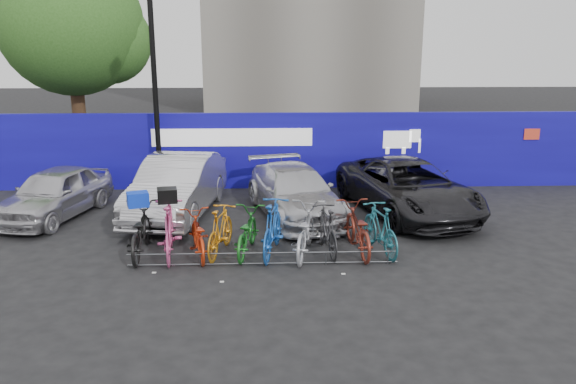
{
  "coord_description": "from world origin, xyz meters",
  "views": [
    {
      "loc": [
        0.12,
        -11.49,
        4.44
      ],
      "look_at": [
        0.6,
        2.0,
        0.9
      ],
      "focal_mm": 35.0,
      "sensor_mm": 36.0,
      "label": 1
    }
  ],
  "objects_px": {
    "bike_4": "(246,232)",
    "bike_7": "(327,230)",
    "car_1": "(177,186)",
    "bike_6": "(305,231)",
    "bike_rack": "(263,258)",
    "bike_0": "(140,231)",
    "bike_5": "(273,228)",
    "bike_2": "(198,235)",
    "car_2": "(295,192)",
    "car_0": "(54,193)",
    "car_3": "(407,187)",
    "bike_8": "(357,229)",
    "bike_9": "(380,229)",
    "bike_1": "(169,230)",
    "bike_3": "(220,231)",
    "tree": "(78,27)",
    "lamppost": "(155,86)"
  },
  "relations": [
    {
      "from": "bike_1",
      "to": "bike_7",
      "type": "distance_m",
      "value": 3.4
    },
    {
      "from": "bike_3",
      "to": "bike_5",
      "type": "relative_size",
      "value": 0.88
    },
    {
      "from": "car_0",
      "to": "bike_6",
      "type": "height_order",
      "value": "car_0"
    },
    {
      "from": "bike_5",
      "to": "bike_4",
      "type": "bearing_deg",
      "value": 2.26
    },
    {
      "from": "car_3",
      "to": "car_1",
      "type": "bearing_deg",
      "value": 165.12
    },
    {
      "from": "bike_0",
      "to": "bike_4",
      "type": "bearing_deg",
      "value": 177.38
    },
    {
      "from": "bike_3",
      "to": "bike_9",
      "type": "height_order",
      "value": "bike_9"
    },
    {
      "from": "bike_rack",
      "to": "bike_3",
      "type": "bearing_deg",
      "value": 142.66
    },
    {
      "from": "car_1",
      "to": "bike_5",
      "type": "bearing_deg",
      "value": -43.17
    },
    {
      "from": "bike_6",
      "to": "bike_2",
      "type": "bearing_deg",
      "value": 11.58
    },
    {
      "from": "bike_5",
      "to": "bike_7",
      "type": "xyz_separation_m",
      "value": [
        1.19,
        0.05,
        -0.08
      ]
    },
    {
      "from": "bike_0",
      "to": "bike_9",
      "type": "height_order",
      "value": "bike_9"
    },
    {
      "from": "bike_2",
      "to": "car_2",
      "type": "bearing_deg",
      "value": -141.07
    },
    {
      "from": "car_2",
      "to": "bike_2",
      "type": "xyz_separation_m",
      "value": [
        -2.23,
        -2.9,
        -0.18
      ]
    },
    {
      "from": "car_1",
      "to": "car_0",
      "type": "bearing_deg",
      "value": -169.99
    },
    {
      "from": "bike_rack",
      "to": "car_1",
      "type": "relative_size",
      "value": 1.17
    },
    {
      "from": "bike_7",
      "to": "bike_8",
      "type": "height_order",
      "value": "bike_8"
    },
    {
      "from": "bike_2",
      "to": "bike_5",
      "type": "relative_size",
      "value": 0.9
    },
    {
      "from": "bike_2",
      "to": "bike_4",
      "type": "xyz_separation_m",
      "value": [
        1.05,
        0.11,
        0.02
      ]
    },
    {
      "from": "car_3",
      "to": "bike_7",
      "type": "relative_size",
      "value": 2.94
    },
    {
      "from": "bike_5",
      "to": "bike_6",
      "type": "bearing_deg",
      "value": -172.15
    },
    {
      "from": "bike_0",
      "to": "car_1",
      "type": "bearing_deg",
      "value": -99.56
    },
    {
      "from": "car_0",
      "to": "car_2",
      "type": "bearing_deg",
      "value": 13.05
    },
    {
      "from": "car_1",
      "to": "bike_4",
      "type": "xyz_separation_m",
      "value": [
        1.94,
        -3.0,
        -0.3
      ]
    },
    {
      "from": "bike_8",
      "to": "bike_2",
      "type": "bearing_deg",
      "value": -3.54
    },
    {
      "from": "car_0",
      "to": "tree",
      "type": "bearing_deg",
      "value": 113.9
    },
    {
      "from": "car_2",
      "to": "bike_6",
      "type": "xyz_separation_m",
      "value": [
        0.08,
        -2.91,
        -0.11
      ]
    },
    {
      "from": "bike_rack",
      "to": "bike_1",
      "type": "height_order",
      "value": "bike_1"
    },
    {
      "from": "bike_8",
      "to": "car_3",
      "type": "bearing_deg",
      "value": -126.86
    },
    {
      "from": "bike_0",
      "to": "bike_2",
      "type": "relative_size",
      "value": 1.16
    },
    {
      "from": "lamppost",
      "to": "bike_8",
      "type": "height_order",
      "value": "lamppost"
    },
    {
      "from": "bike_rack",
      "to": "car_0",
      "type": "distance_m",
      "value": 6.61
    },
    {
      "from": "bike_9",
      "to": "bike_6",
      "type": "bearing_deg",
      "value": -9.97
    },
    {
      "from": "bike_4",
      "to": "bike_6",
      "type": "height_order",
      "value": "bike_6"
    },
    {
      "from": "bike_rack",
      "to": "bike_5",
      "type": "relative_size",
      "value": 2.77
    },
    {
      "from": "bike_4",
      "to": "bike_7",
      "type": "xyz_separation_m",
      "value": [
        1.76,
        -0.04,
        0.04
      ]
    },
    {
      "from": "car_3",
      "to": "bike_8",
      "type": "distance_m",
      "value": 3.44
    },
    {
      "from": "tree",
      "to": "car_1",
      "type": "height_order",
      "value": "tree"
    },
    {
      "from": "car_1",
      "to": "car_3",
      "type": "height_order",
      "value": "car_1"
    },
    {
      "from": "bike_2",
      "to": "lamppost",
      "type": "bearing_deg",
      "value": -85.15
    },
    {
      "from": "bike_2",
      "to": "bike_9",
      "type": "relative_size",
      "value": 0.99
    },
    {
      "from": "bike_4",
      "to": "bike_1",
      "type": "bearing_deg",
      "value": 13.86
    },
    {
      "from": "bike_6",
      "to": "car_3",
      "type": "bearing_deg",
      "value": -122.57
    },
    {
      "from": "bike_0",
      "to": "bike_5",
      "type": "bearing_deg",
      "value": 175.6
    },
    {
      "from": "car_2",
      "to": "bike_8",
      "type": "relative_size",
      "value": 2.21
    },
    {
      "from": "car_1",
      "to": "bike_6",
      "type": "height_order",
      "value": "car_1"
    },
    {
      "from": "car_2",
      "to": "bike_6",
      "type": "relative_size",
      "value": 2.18
    },
    {
      "from": "bike_5",
      "to": "bike_6",
      "type": "xyz_separation_m",
      "value": [
        0.69,
        -0.04,
        -0.06
      ]
    },
    {
      "from": "car_3",
      "to": "bike_9",
      "type": "xyz_separation_m",
      "value": [
        -1.3,
        -2.97,
        -0.17
      ]
    },
    {
      "from": "bike_3",
      "to": "bike_7",
      "type": "bearing_deg",
      "value": -168.48
    }
  ]
}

